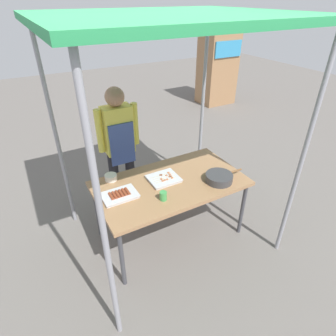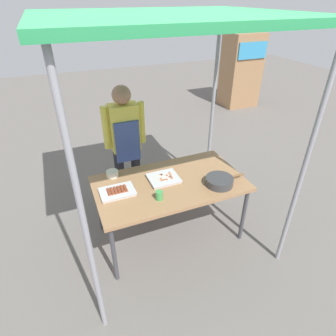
# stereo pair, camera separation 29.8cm
# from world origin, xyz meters

# --- Properties ---
(ground_plane) EXTENTS (18.00, 18.00, 0.00)m
(ground_plane) POSITION_xyz_m (0.00, 0.00, 0.00)
(ground_plane) COLOR #66605B
(stall_table) EXTENTS (1.60, 0.90, 0.75)m
(stall_table) POSITION_xyz_m (0.00, 0.00, 0.70)
(stall_table) COLOR #9E724C
(stall_table) RESTS_ON ground
(stall_canopy) EXTENTS (2.10, 1.80, 2.35)m
(stall_canopy) POSITION_xyz_m (0.00, 0.00, 2.24)
(stall_canopy) COLOR gray
(stall_canopy) RESTS_ON ground
(tray_grilled_sausages) EXTENTS (0.35, 0.24, 0.05)m
(tray_grilled_sausages) POSITION_xyz_m (-0.57, 0.02, 0.77)
(tray_grilled_sausages) COLOR silver
(tray_grilled_sausages) RESTS_ON stall_table
(tray_meat_skewers) EXTENTS (0.32, 0.28, 0.04)m
(tray_meat_skewers) POSITION_xyz_m (-0.04, 0.07, 0.77)
(tray_meat_skewers) COLOR silver
(tray_meat_skewers) RESTS_ON stall_table
(cooking_wok) EXTENTS (0.45, 0.29, 0.08)m
(cooking_wok) POSITION_xyz_m (0.47, -0.24, 0.80)
(cooking_wok) COLOR #38383A
(cooking_wok) RESTS_ON stall_table
(condiment_bowl) EXTENTS (0.13, 0.13, 0.07)m
(condiment_bowl) POSITION_xyz_m (-0.54, 0.35, 0.78)
(condiment_bowl) COLOR silver
(condiment_bowl) RESTS_ON stall_table
(drink_cup_near_edge) EXTENTS (0.07, 0.07, 0.09)m
(drink_cup_near_edge) POSITION_xyz_m (-0.21, -0.23, 0.80)
(drink_cup_near_edge) COLOR #3F994C
(drink_cup_near_edge) RESTS_ON stall_table
(vendor_woman) EXTENTS (0.52, 0.23, 1.61)m
(vendor_woman) POSITION_xyz_m (-0.26, 0.79, 0.96)
(vendor_woman) COLOR black
(vendor_woman) RESTS_ON ground
(neighbor_stall_left) EXTENTS (0.84, 0.70, 1.71)m
(neighbor_stall_left) POSITION_xyz_m (3.42, 3.64, 0.86)
(neighbor_stall_left) COLOR #9E724C
(neighbor_stall_left) RESTS_ON ground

